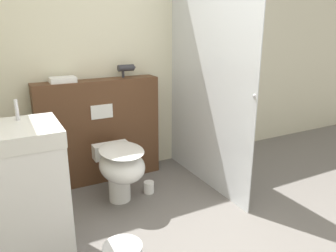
# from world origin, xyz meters

# --- Properties ---
(wall_back) EXTENTS (8.00, 0.06, 2.50)m
(wall_back) POSITION_xyz_m (0.00, 1.95, 1.25)
(wall_back) COLOR beige
(wall_back) RESTS_ON ground_plane
(partition_panel) EXTENTS (1.25, 0.23, 1.07)m
(partition_panel) POSITION_xyz_m (-0.25, 1.78, 0.54)
(partition_panel) COLOR #51331E
(partition_panel) RESTS_ON ground_plane
(shower_glass) EXTENTS (0.04, 1.42, 2.19)m
(shower_glass) POSITION_xyz_m (0.68, 1.21, 1.10)
(shower_glass) COLOR silver
(shower_glass) RESTS_ON ground_plane
(toilet) EXTENTS (0.39, 0.63, 0.55)m
(toilet) POSITION_xyz_m (-0.24, 1.20, 0.36)
(toilet) COLOR white
(toilet) RESTS_ON ground_plane
(sink_vanity) EXTENTS (0.47, 0.51, 1.13)m
(sink_vanity) POSITION_xyz_m (-1.04, 0.74, 0.50)
(sink_vanity) COLOR white
(sink_vanity) RESTS_ON ground_plane
(hair_drier) EXTENTS (0.20, 0.07, 0.13)m
(hair_drier) POSITION_xyz_m (0.08, 1.81, 1.17)
(hair_drier) COLOR #2D2D33
(hair_drier) RESTS_ON partition_panel
(folded_towel) EXTENTS (0.24, 0.16, 0.05)m
(folded_towel) POSITION_xyz_m (-0.57, 1.78, 1.10)
(folded_towel) COLOR white
(folded_towel) RESTS_ON partition_panel
(spare_toilet_roll) EXTENTS (0.10, 0.10, 0.12)m
(spare_toilet_roll) POSITION_xyz_m (0.06, 1.25, 0.06)
(spare_toilet_roll) COLOR white
(spare_toilet_roll) RESTS_ON ground_plane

